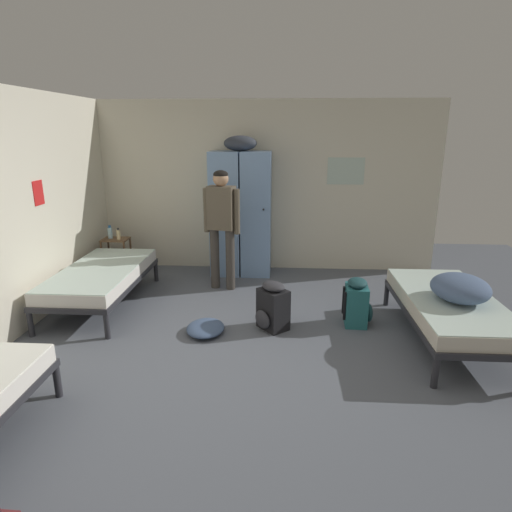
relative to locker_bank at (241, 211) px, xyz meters
The scene contains 13 objects.
ground_plane 2.81m from the locker_bank, 81.90° to the right, with size 9.24×9.24×0.00m, color #565B66.
room_backdrop 1.60m from the locker_bank, 128.95° to the right, with size 5.24×5.83×2.59m.
locker_bank is the anchor object (origin of this frame).
shelf_unit 2.00m from the locker_bank, behind, with size 0.38×0.30×0.57m.
bed_right 3.24m from the locker_bank, 41.62° to the right, with size 0.90×1.90×0.49m.
bed_left_rear 2.23m from the locker_bank, 139.60° to the right, with size 0.90×1.90×0.49m.
bedding_heap 3.30m from the locker_bank, 42.45° to the right, with size 0.56×0.63×0.27m.
person_traveler 0.73m from the locker_bank, 105.52° to the right, with size 0.51×0.28×1.64m.
water_bottle 2.00m from the locker_bank, behind, with size 0.07×0.07×0.20m.
lotion_bottle 1.86m from the locker_bank, behind, with size 0.06×0.06×0.17m.
backpack_black 2.15m from the locker_bank, 74.82° to the right, with size 0.42×0.41×0.55m.
backpack_teal 2.43m from the locker_bank, 50.15° to the right, with size 0.35×0.33×0.55m.
clothes_pile_denim 2.31m from the locker_bank, 95.36° to the right, with size 0.41×0.49×0.11m.
Camera 1 is at (0.25, -3.80, 2.15)m, focal length 30.35 mm.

